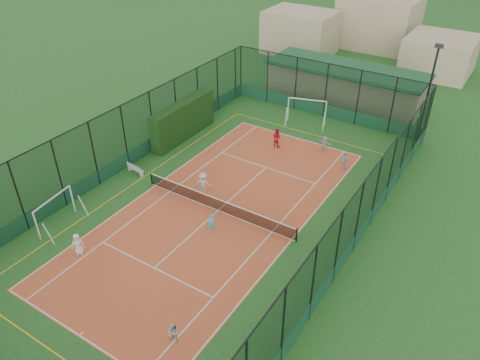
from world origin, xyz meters
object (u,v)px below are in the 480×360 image
object	(u,v)px
child_far_left	(203,183)
child_far_back	(324,143)
futsal_goal_far	(307,111)
clubhouse	(346,83)
white_bench	(135,169)
futsal_goal_near	(55,212)
child_near_mid	(211,223)
child_far_right	(344,161)
child_near_right	(173,333)
coach	(277,137)
floodlight_ne	(427,96)
child_near_left	(78,244)

from	to	relation	value
child_far_left	child_far_back	bearing A→B (deg)	-135.67
futsal_goal_far	child_far_back	bearing A→B (deg)	-64.75
child_far_back	futsal_goal_far	bearing A→B (deg)	-39.95
clubhouse	white_bench	bearing A→B (deg)	-109.92
futsal_goal_near	futsal_goal_far	distance (m)	22.75
futsal_goal_near	child_far_back	bearing A→B (deg)	-37.80
child_near_mid	child_far_left	size ratio (longest dim) A/B	0.77
futsal_goal_near	futsal_goal_far	xyz separation A→B (m)	(6.94, 21.67, 0.07)
futsal_goal_near	child_far_right	xyz separation A→B (m)	(12.75, 16.13, -0.34)
child_near_right	coach	bearing A→B (deg)	108.55
floodlight_ne	clubhouse	distance (m)	10.47
white_bench	child_far_left	distance (m)	5.79
floodlight_ne	child_near_right	size ratio (longest dim) A/B	6.98
floodlight_ne	futsal_goal_far	bearing A→B (deg)	-170.07
futsal_goal_near	child_far_left	distance (m)	9.74
white_bench	child_near_mid	distance (m)	8.99
child_near_left	child_far_right	distance (m)	19.70
floodlight_ne	clubhouse	size ratio (longest dim) A/B	0.54
floodlight_ne	child_near_right	bearing A→B (deg)	-99.70
child_near_right	child_far_back	size ratio (longest dim) A/B	0.94
child_far_right	clubhouse	bearing A→B (deg)	-50.80
child_near_mid	coach	world-z (taller)	coach
floodlight_ne	child_far_left	world-z (taller)	floodlight_ne
clubhouse	futsal_goal_near	distance (m)	29.74
clubhouse	child_far_back	distance (m)	11.17
futsal_goal_far	coach	world-z (taller)	futsal_goal_far
child_near_right	child_far_left	size ratio (longest dim) A/B	0.75
floodlight_ne	child_far_left	bearing A→B (deg)	-124.70
white_bench	child_far_left	bearing A→B (deg)	14.50
child_near_right	child_far_back	xyz separation A→B (m)	(-1.48, 20.83, 0.04)
futsal_goal_far	child_near_right	xyz separation A→B (m)	(4.91, -24.60, -0.51)
coach	child_far_right	bearing A→B (deg)	-175.69
child_far_right	child_near_right	bearing A→B (deg)	104.79
futsal_goal_near	child_far_right	distance (m)	20.56
floodlight_ne	child_near_right	xyz separation A→B (m)	(-4.48, -26.24, -3.52)
white_bench	futsal_goal_far	size ratio (longest dim) A/B	0.44
child_near_mid	child_near_right	bearing A→B (deg)	-90.71
child_far_back	futsal_goal_near	bearing A→B (deg)	67.69
white_bench	child_far_back	bearing A→B (deg)	53.11
child_far_right	white_bench	bearing A→B (deg)	52.37
floodlight_ne	child_near_right	world-z (taller)	floodlight_ne
child_near_left	child_far_left	xyz separation A→B (m)	(2.44, 9.04, 0.07)
child_near_left	child_near_right	world-z (taller)	child_near_left
child_far_back	floodlight_ne	bearing A→B (deg)	-130.04
white_bench	child_near_mid	xyz separation A→B (m)	(8.66, -2.44, 0.20)
clubhouse	futsal_goal_near	xyz separation A→B (m)	(-7.74, -28.71, -0.54)
futsal_goal_near	child_far_right	bearing A→B (deg)	-46.05
white_bench	child_far_back	world-z (taller)	child_far_back
child_near_left	child_far_back	world-z (taller)	child_near_left
child_near_left	child_near_right	bearing A→B (deg)	-55.59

